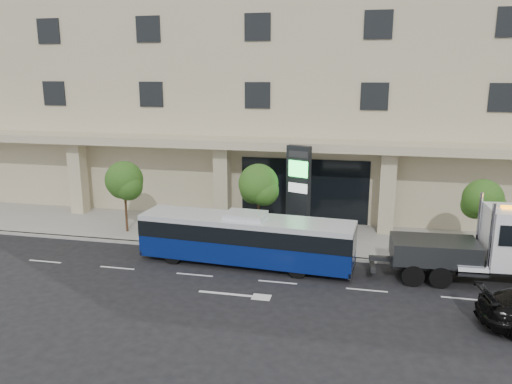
# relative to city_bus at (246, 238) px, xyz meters

# --- Properties ---
(ground) EXTENTS (120.00, 120.00, 0.00)m
(ground) POSITION_rel_city_bus_xyz_m (1.94, -0.32, -1.37)
(ground) COLOR black
(ground) RESTS_ON ground
(sidewalk) EXTENTS (120.00, 6.00, 0.15)m
(sidewalk) POSITION_rel_city_bus_xyz_m (1.94, 4.68, -1.30)
(sidewalk) COLOR gray
(sidewalk) RESTS_ON ground
(curb) EXTENTS (120.00, 0.30, 0.15)m
(curb) POSITION_rel_city_bus_xyz_m (1.94, 1.68, -1.30)
(curb) COLOR gray
(curb) RESTS_ON ground
(convention_center) EXTENTS (60.00, 17.60, 20.00)m
(convention_center) POSITION_rel_city_bus_xyz_m (1.94, 15.10, 8.60)
(convention_center) COLOR tan
(convention_center) RESTS_ON ground
(tree_left) EXTENTS (2.27, 2.20, 4.22)m
(tree_left) POSITION_rel_city_bus_xyz_m (-8.03, 3.27, 1.74)
(tree_left) COLOR #422B19
(tree_left) RESTS_ON sidewalk
(tree_mid) EXTENTS (2.28, 2.20, 4.38)m
(tree_mid) POSITION_rel_city_bus_xyz_m (-0.03, 3.27, 1.89)
(tree_mid) COLOR #422B19
(tree_mid) RESTS_ON sidewalk
(tree_right) EXTENTS (2.10, 2.00, 4.04)m
(tree_right) POSITION_rel_city_bus_xyz_m (11.47, 3.27, 1.66)
(tree_right) COLOR #422B19
(tree_right) RESTS_ON sidewalk
(city_bus) EXTENTS (10.78, 2.98, 2.70)m
(city_bus) POSITION_rel_city_bus_xyz_m (0.00, 0.00, 0.00)
(city_bus) COLOR black
(city_bus) RESTS_ON ground
(tow_truck) EXTENTS (8.79, 2.52, 3.99)m
(tow_truck) POSITION_rel_city_bus_xyz_m (11.19, 0.21, 0.27)
(tow_truck) COLOR #2D3033
(tow_truck) RESTS_ON ground
(signage_pylon) EXTENTS (1.40, 0.94, 5.33)m
(signage_pylon) POSITION_rel_city_bus_xyz_m (2.04, 4.05, 1.49)
(signage_pylon) COLOR black
(signage_pylon) RESTS_ON sidewalk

